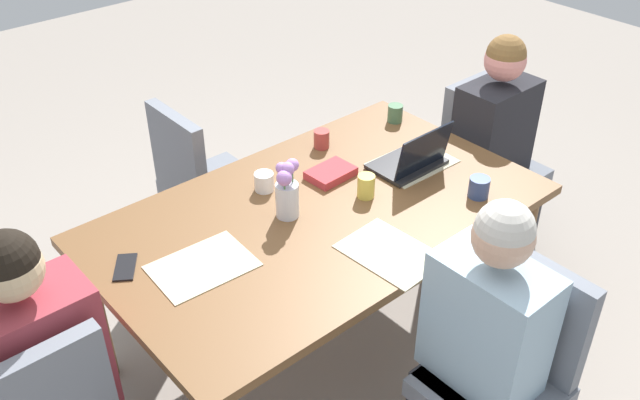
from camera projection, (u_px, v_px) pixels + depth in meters
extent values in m
plane|color=gray|center=(320.00, 342.00, 3.25)|extent=(10.00, 10.00, 0.00)
cube|color=brown|center=(320.00, 214.00, 2.84)|extent=(1.81, 1.08, 0.04)
cylinder|color=brown|center=(521.00, 256.00, 3.21)|extent=(0.07, 0.07, 0.71)
cylinder|color=brown|center=(97.00, 315.00, 2.89)|extent=(0.07, 0.07, 0.71)
cylinder|color=brown|center=(379.00, 176.00, 3.79)|extent=(0.07, 0.07, 0.71)
cube|color=slate|center=(494.00, 174.00, 3.70)|extent=(0.44, 0.44, 0.08)
cube|color=slate|center=(471.00, 117.00, 3.67)|extent=(0.42, 0.06, 0.45)
cylinder|color=#333338|center=(537.00, 211.00, 3.81)|extent=(0.04, 0.04, 0.37)
cylinder|color=#333338|center=(494.00, 239.00, 3.60)|extent=(0.04, 0.04, 0.37)
cylinder|color=#333338|center=(482.00, 182.00, 4.04)|extent=(0.04, 0.04, 0.37)
cylinder|color=#333338|center=(439.00, 207.00, 3.84)|extent=(0.04, 0.04, 0.37)
cube|color=#2D2D33|center=(482.00, 207.00, 3.77)|extent=(0.34, 0.36, 0.45)
cube|color=#232328|center=(494.00, 130.00, 3.50)|extent=(0.40, 0.24, 0.50)
sphere|color=#DF897F|center=(505.00, 60.00, 3.29)|extent=(0.20, 0.20, 0.20)
sphere|color=brown|center=(506.00, 54.00, 3.28)|extent=(0.19, 0.19, 0.19)
cube|color=slate|center=(490.00, 392.00, 2.49)|extent=(0.44, 0.44, 0.08)
cube|color=slate|center=(534.00, 313.00, 2.44)|extent=(0.06, 0.42, 0.45)
cylinder|color=#333338|center=(474.00, 377.00, 2.84)|extent=(0.04, 0.04, 0.37)
cube|color=#99B7CC|center=(487.00, 324.00, 2.36)|extent=(0.24, 0.40, 0.50)
sphere|color=tan|center=(503.00, 237.00, 2.15)|extent=(0.20, 0.20, 0.20)
sphere|color=beige|center=(505.00, 229.00, 2.14)|extent=(0.19, 0.19, 0.19)
cube|color=#93333D|center=(38.00, 358.00, 2.23)|extent=(0.40, 0.24, 0.50)
sphere|color=tan|center=(9.00, 269.00, 2.03)|extent=(0.20, 0.20, 0.20)
sphere|color=black|center=(7.00, 261.00, 2.01)|extent=(0.19, 0.19, 0.19)
cube|color=slate|center=(216.00, 189.00, 3.58)|extent=(0.44, 0.44, 0.08)
cube|color=slate|center=(178.00, 157.00, 3.33)|extent=(0.06, 0.42, 0.45)
cylinder|color=#333338|center=(229.00, 196.00, 3.93)|extent=(0.04, 0.04, 0.37)
cylinder|color=#333338|center=(270.00, 226.00, 3.69)|extent=(0.04, 0.04, 0.37)
cylinder|color=#333338|center=(170.00, 222.00, 3.72)|extent=(0.04, 0.04, 0.37)
cylinder|color=#333338|center=(209.00, 256.00, 3.49)|extent=(0.04, 0.04, 0.37)
cylinder|color=silver|center=(287.00, 200.00, 2.76)|extent=(0.09, 0.09, 0.15)
sphere|color=#B27AC6|center=(292.00, 165.00, 2.69)|extent=(0.05, 0.05, 0.05)
cylinder|color=#477A3D|center=(293.00, 173.00, 2.71)|extent=(0.01, 0.01, 0.08)
sphere|color=#B27AC6|center=(286.00, 169.00, 2.71)|extent=(0.05, 0.05, 0.05)
cylinder|color=#477A3D|center=(286.00, 175.00, 2.73)|extent=(0.01, 0.01, 0.05)
sphere|color=#B27AC6|center=(281.00, 168.00, 2.68)|extent=(0.05, 0.05, 0.05)
cylinder|color=#477A3D|center=(282.00, 176.00, 2.70)|extent=(0.01, 0.01, 0.07)
sphere|color=#B27AC6|center=(284.00, 178.00, 2.66)|extent=(0.06, 0.06, 0.06)
cylinder|color=#477A3D|center=(284.00, 184.00, 2.67)|extent=(0.01, 0.01, 0.05)
sphere|color=#B27AC6|center=(287.00, 169.00, 2.67)|extent=(0.06, 0.06, 0.06)
cylinder|color=#477A3D|center=(288.00, 177.00, 2.69)|extent=(0.01, 0.01, 0.07)
cube|color=beige|center=(412.00, 163.00, 3.13)|extent=(0.37, 0.27, 0.00)
cube|color=beige|center=(390.00, 252.00, 2.60)|extent=(0.28, 0.38, 0.00)
cube|color=beige|center=(202.00, 266.00, 2.53)|extent=(0.37, 0.28, 0.00)
cube|color=black|center=(407.00, 164.00, 3.11)|extent=(0.32, 0.22, 0.02)
cube|color=black|center=(424.00, 151.00, 2.99)|extent=(0.31, 0.04, 0.20)
cylinder|color=#DBC64C|center=(366.00, 186.00, 2.88)|extent=(0.07, 0.07, 0.10)
cylinder|color=#47704C|center=(395.00, 113.00, 3.44)|extent=(0.07, 0.07, 0.09)
cylinder|color=white|center=(264.00, 182.00, 2.93)|extent=(0.08, 0.08, 0.08)
cylinder|color=#33477A|center=(479.00, 187.00, 2.89)|extent=(0.09, 0.09, 0.09)
cylinder|color=#AD3D38|center=(322.00, 139.00, 3.23)|extent=(0.07, 0.07, 0.09)
cube|color=#B73338|center=(331.00, 173.00, 3.03)|extent=(0.21, 0.15, 0.04)
cube|color=black|center=(125.00, 267.00, 2.52)|extent=(0.14, 0.16, 0.01)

